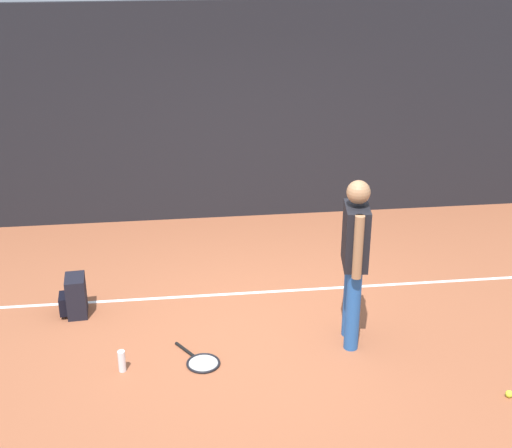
{
  "coord_description": "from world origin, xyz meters",
  "views": [
    {
      "loc": [
        -0.79,
        -6.21,
        3.94
      ],
      "look_at": [
        0.0,
        0.4,
        1.0
      ],
      "focal_mm": 50.04,
      "sensor_mm": 36.0,
      "label": 1
    }
  ],
  "objects_px": {
    "backpack": "(75,297)",
    "tennis_ball_near_player": "(509,394)",
    "tennis_racket": "(201,362)",
    "water_bottle": "(122,361)",
    "tennis_player": "(355,254)"
  },
  "relations": [
    {
      "from": "tennis_racket",
      "to": "water_bottle",
      "type": "height_order",
      "value": "water_bottle"
    },
    {
      "from": "tennis_player",
      "to": "tennis_ball_near_player",
      "type": "xyz_separation_m",
      "value": [
        1.18,
        -1.05,
        -0.93
      ]
    },
    {
      "from": "tennis_player",
      "to": "tennis_racket",
      "type": "distance_m",
      "value": 1.78
    },
    {
      "from": "tennis_player",
      "to": "tennis_ball_near_player",
      "type": "bearing_deg",
      "value": -123.22
    },
    {
      "from": "tennis_racket",
      "to": "water_bottle",
      "type": "bearing_deg",
      "value": -120.8
    },
    {
      "from": "tennis_ball_near_player",
      "to": "water_bottle",
      "type": "xyz_separation_m",
      "value": [
        -3.4,
        0.8,
        0.07
      ]
    },
    {
      "from": "tennis_player",
      "to": "backpack",
      "type": "xyz_separation_m",
      "value": [
        -2.76,
        0.85,
        -0.76
      ]
    },
    {
      "from": "tennis_racket",
      "to": "water_bottle",
      "type": "relative_size",
      "value": 2.84
    },
    {
      "from": "backpack",
      "to": "tennis_player",
      "type": "bearing_deg",
      "value": 68.78
    },
    {
      "from": "backpack",
      "to": "tennis_ball_near_player",
      "type": "relative_size",
      "value": 6.67
    },
    {
      "from": "tennis_player",
      "to": "water_bottle",
      "type": "xyz_separation_m",
      "value": [
        -2.22,
        -0.24,
        -0.86
      ]
    },
    {
      "from": "tennis_racket",
      "to": "backpack",
      "type": "height_order",
      "value": "backpack"
    },
    {
      "from": "tennis_player",
      "to": "backpack",
      "type": "relative_size",
      "value": 3.86
    },
    {
      "from": "tennis_racket",
      "to": "tennis_ball_near_player",
      "type": "relative_size",
      "value": 9.21
    },
    {
      "from": "tennis_racket",
      "to": "tennis_ball_near_player",
      "type": "bearing_deg",
      "value": 38.85
    }
  ]
}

